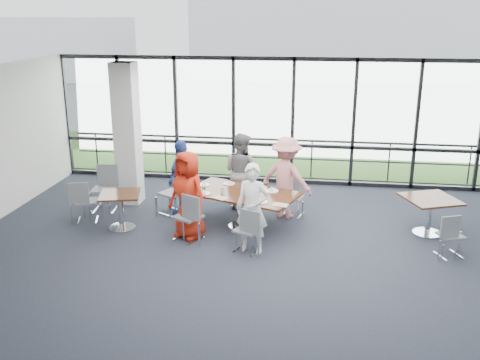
# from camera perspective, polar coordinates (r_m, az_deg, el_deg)

# --- Properties ---
(floor) EXTENTS (12.00, 10.00, 0.02)m
(floor) POSITION_cam_1_polar(r_m,az_deg,el_deg) (9.28, 3.68, -9.60)
(floor) COLOR #222732
(floor) RESTS_ON ground
(ceiling) EXTENTS (12.00, 10.00, 0.04)m
(ceiling) POSITION_cam_1_polar(r_m,az_deg,el_deg) (8.34, 4.10, 10.48)
(ceiling) COLOR white
(ceiling) RESTS_ON ground
(curtain_wall_back) EXTENTS (12.00, 0.10, 3.20)m
(curtain_wall_back) POSITION_cam_1_polar(r_m,az_deg,el_deg) (13.52, 5.64, 6.18)
(curtain_wall_back) COLOR white
(curtain_wall_back) RESTS_ON ground
(structural_column) EXTENTS (0.50, 0.50, 3.20)m
(structural_column) POSITION_cam_1_polar(r_m,az_deg,el_deg) (12.30, -11.93, 4.78)
(structural_column) COLOR silver
(structural_column) RESTS_ON ground
(apron) EXTENTS (80.00, 70.00, 0.02)m
(apron) POSITION_cam_1_polar(r_m,az_deg,el_deg) (18.75, 6.31, 4.21)
(apron) COLOR gray
(apron) RESTS_ON ground
(grass_strip) EXTENTS (80.00, 5.00, 0.01)m
(grass_strip) POSITION_cam_1_polar(r_m,az_deg,el_deg) (16.80, 6.03, 2.79)
(grass_strip) COLOR #356228
(grass_strip) RESTS_ON ground
(hangar_main) EXTENTS (24.00, 10.00, 6.00)m
(hangar_main) POSITION_cam_1_polar(r_m,az_deg,el_deg) (40.42, 13.70, 15.11)
(hangar_main) COLOR white
(hangar_main) RESTS_ON ground
(hangar_aux) EXTENTS (10.00, 6.00, 4.00)m
(hangar_aux) POSITION_cam_1_polar(r_m,az_deg,el_deg) (40.83, -19.26, 13.26)
(hangar_aux) COLOR white
(hangar_aux) RESTS_ON ground
(guard_rail) EXTENTS (12.00, 0.06, 0.06)m
(guard_rail) POSITION_cam_1_polar(r_m,az_deg,el_deg) (14.35, 5.64, 2.32)
(guard_rail) COLOR #2D2D33
(guard_rail) RESTS_ON ground
(main_table) EXTENTS (2.48, 1.90, 0.75)m
(main_table) POSITION_cam_1_polar(r_m,az_deg,el_deg) (10.80, 0.23, -1.83)
(main_table) COLOR #3E1E12
(main_table) RESTS_ON ground
(side_table_left) EXTENTS (0.94, 0.94, 0.75)m
(side_table_left) POSITION_cam_1_polar(r_m,az_deg,el_deg) (11.00, -12.68, -2.07)
(side_table_left) COLOR #3E1E12
(side_table_left) RESTS_ON ground
(side_table_right) EXTENTS (1.22, 1.22, 0.75)m
(side_table_right) POSITION_cam_1_polar(r_m,az_deg,el_deg) (11.10, 19.62, -2.34)
(side_table_right) COLOR #3E1E12
(side_table_right) RESTS_ON ground
(diner_near_left) EXTENTS (1.00, 0.88, 1.73)m
(diner_near_left) POSITION_cam_1_polar(r_m,az_deg,el_deg) (10.31, -5.57, -1.59)
(diner_near_left) COLOR red
(diner_near_left) RESTS_ON ground
(diner_near_right) EXTENTS (0.68, 0.55, 1.67)m
(diner_near_right) POSITION_cam_1_polar(r_m,az_deg,el_deg) (9.64, 1.33, -3.06)
(diner_near_right) COLOR white
(diner_near_right) RESTS_ON ground
(diner_far_left) EXTENTS (0.99, 0.88, 1.73)m
(diner_far_left) POSITION_cam_1_polar(r_m,az_deg,el_deg) (11.77, 0.12, 0.90)
(diner_far_left) COLOR slate
(diner_far_left) RESTS_ON ground
(diner_far_right) EXTENTS (1.27, 0.97, 1.76)m
(diner_far_right) POSITION_cam_1_polar(r_m,az_deg,el_deg) (11.33, 4.94, 0.25)
(diner_far_right) COLOR pink
(diner_far_right) RESTS_ON ground
(diner_end) EXTENTS (0.81, 1.08, 1.65)m
(diner_end) POSITION_cam_1_polar(r_m,az_deg,el_deg) (11.55, -6.15, 0.27)
(diner_end) COLOR #2F489E
(diner_end) RESTS_ON ground
(chair_main_nl) EXTENTS (0.63, 0.63, 0.94)m
(chair_main_nl) POSITION_cam_1_polar(r_m,az_deg,el_deg) (10.30, -5.55, -3.93)
(chair_main_nl) COLOR slate
(chair_main_nl) RESTS_ON ground
(chair_main_nr) EXTENTS (0.55, 0.55, 0.85)m
(chair_main_nr) POSITION_cam_1_polar(r_m,az_deg,el_deg) (9.75, 0.77, -5.37)
(chair_main_nr) COLOR slate
(chair_main_nr) RESTS_ON ground
(chair_main_fl) EXTENTS (0.62, 0.62, 0.93)m
(chair_main_fl) POSITION_cam_1_polar(r_m,az_deg,el_deg) (12.03, 0.48, -0.72)
(chair_main_fl) COLOR slate
(chair_main_fl) RESTS_ON ground
(chair_main_fr) EXTENTS (0.51, 0.51, 0.86)m
(chair_main_fr) POSITION_cam_1_polar(r_m,az_deg,el_deg) (11.53, 5.64, -1.82)
(chair_main_fr) COLOR slate
(chair_main_fr) RESTS_ON ground
(chair_main_end) EXTENTS (0.63, 0.63, 0.94)m
(chair_main_end) POSITION_cam_1_polar(r_m,az_deg,el_deg) (11.68, -7.26, -1.40)
(chair_main_end) COLOR slate
(chair_main_end) RESTS_ON ground
(chair_spare_la) EXTENTS (0.54, 0.54, 0.88)m
(chair_spare_la) POSITION_cam_1_polar(r_m,az_deg,el_deg) (11.63, -16.09, -2.20)
(chair_spare_la) COLOR slate
(chair_spare_la) RESTS_ON ground
(chair_spare_lb) EXTENTS (0.54, 0.54, 0.99)m
(chair_spare_lb) POSITION_cam_1_polar(r_m,az_deg,el_deg) (12.11, -14.34, -1.00)
(chair_spare_lb) COLOR slate
(chair_spare_lb) RESTS_ON ground
(chair_spare_r) EXTENTS (0.52, 0.52, 0.81)m
(chair_spare_r) POSITION_cam_1_polar(r_m,az_deg,el_deg) (10.30, 21.56, -5.52)
(chair_spare_r) COLOR slate
(chair_spare_r) RESTS_ON ground
(plate_nl) EXTENTS (0.25, 0.25, 0.01)m
(plate_nl) POSITION_cam_1_polar(r_m,az_deg,el_deg) (10.70, -3.81, -1.44)
(plate_nl) COLOR white
(plate_nl) RESTS_ON main_table
(plate_nr) EXTENTS (0.27, 0.27, 0.01)m
(plate_nr) POSITION_cam_1_polar(r_m,az_deg,el_deg) (10.20, 2.23, -2.35)
(plate_nr) COLOR white
(plate_nr) RESTS_ON main_table
(plate_fl) EXTENTS (0.25, 0.25, 0.01)m
(plate_fl) POSITION_cam_1_polar(r_m,az_deg,el_deg) (11.29, -1.18, -0.39)
(plate_fl) COLOR white
(plate_fl) RESTS_ON main_table
(plate_fr) EXTENTS (0.28, 0.28, 0.01)m
(plate_fr) POSITION_cam_1_polar(r_m,az_deg,el_deg) (10.84, 3.39, -1.17)
(plate_fr) COLOR white
(plate_fr) RESTS_ON main_table
(plate_end) EXTENTS (0.27, 0.27, 0.01)m
(plate_end) POSITION_cam_1_polar(r_m,az_deg,el_deg) (11.25, -3.94, -0.50)
(plate_end) COLOR white
(plate_end) RESTS_ON main_table
(tumbler_a) EXTENTS (0.07, 0.07, 0.14)m
(tumbler_a) POSITION_cam_1_polar(r_m,az_deg,el_deg) (10.59, -1.87, -1.26)
(tumbler_a) COLOR white
(tumbler_a) RESTS_ON main_table
(tumbler_b) EXTENTS (0.07, 0.07, 0.15)m
(tumbler_b) POSITION_cam_1_polar(r_m,az_deg,el_deg) (10.41, 1.46, -1.55)
(tumbler_b) COLOR white
(tumbler_b) RESTS_ON main_table
(tumbler_c) EXTENTS (0.07, 0.07, 0.15)m
(tumbler_c) POSITION_cam_1_polar(r_m,az_deg,el_deg) (10.98, 1.51, -0.54)
(tumbler_c) COLOR white
(tumbler_c) RESTS_ON main_table
(tumbler_d) EXTENTS (0.06, 0.06, 0.13)m
(tumbler_d) POSITION_cam_1_polar(r_m,az_deg,el_deg) (10.99, -3.89, -0.62)
(tumbler_d) COLOR white
(tumbler_d) RESTS_ON main_table
(menu_a) EXTENTS (0.35, 0.32, 0.00)m
(menu_a) POSITION_cam_1_polar(r_m,az_deg,el_deg) (10.45, -2.12, -1.90)
(menu_a) COLOR silver
(menu_a) RESTS_ON main_table
(menu_b) EXTENTS (0.33, 0.27, 0.00)m
(menu_b) POSITION_cam_1_polar(r_m,az_deg,el_deg) (10.09, 4.33, -2.64)
(menu_b) COLOR silver
(menu_b) RESTS_ON main_table
(menu_c) EXTENTS (0.35, 0.29, 0.00)m
(menu_c) POSITION_cam_1_polar(r_m,az_deg,el_deg) (11.04, 2.06, -0.83)
(menu_c) COLOR silver
(menu_c) RESTS_ON main_table
(condiment_caddy) EXTENTS (0.10, 0.07, 0.04)m
(condiment_caddy) POSITION_cam_1_polar(r_m,az_deg,el_deg) (10.76, 0.95, -1.21)
(condiment_caddy) COLOR black
(condiment_caddy) RESTS_ON main_table
(ketchup_bottle) EXTENTS (0.06, 0.06, 0.18)m
(ketchup_bottle) POSITION_cam_1_polar(r_m,az_deg,el_deg) (10.76, 0.26, -0.81)
(ketchup_bottle) COLOR #B70925
(ketchup_bottle) RESTS_ON main_table
(green_bottle) EXTENTS (0.05, 0.05, 0.20)m
(green_bottle) POSITION_cam_1_polar(r_m,az_deg,el_deg) (10.79, 0.68, -0.71)
(green_bottle) COLOR #16671F
(green_bottle) RESTS_ON main_table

